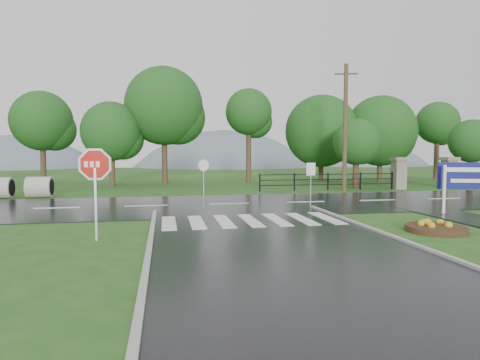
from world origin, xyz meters
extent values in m
plane|color=#25521B|center=(0.00, 0.00, 0.00)|extent=(120.00, 120.00, 0.00)
cube|color=black|center=(0.00, 10.00, 0.00)|extent=(90.00, 8.00, 0.04)
cube|color=black|center=(8.50, 4.00, 0.00)|extent=(2.20, 11.00, 0.04)
cube|color=silver|center=(-3.00, 5.00, 0.06)|extent=(0.50, 2.80, 0.02)
cube|color=silver|center=(-2.00, 5.00, 0.06)|extent=(0.50, 2.80, 0.02)
cube|color=silver|center=(-1.00, 5.00, 0.06)|extent=(0.50, 2.80, 0.02)
cube|color=silver|center=(0.00, 5.00, 0.06)|extent=(0.50, 2.80, 0.02)
cube|color=silver|center=(1.00, 5.00, 0.06)|extent=(0.50, 2.80, 0.02)
cube|color=silver|center=(2.00, 5.00, 0.06)|extent=(0.50, 2.80, 0.02)
cube|color=silver|center=(3.00, 5.00, 0.06)|extent=(0.50, 2.80, 0.02)
cube|color=#A3A39B|center=(-3.55, -4.00, 0.00)|extent=(0.15, 24.00, 0.12)
cube|color=gray|center=(13.00, 16.00, 1.00)|extent=(0.80, 0.80, 2.00)
cube|color=#6B6659|center=(13.00, 16.00, 2.12)|extent=(1.00, 1.00, 0.24)
cube|color=gray|center=(17.00, 16.00, 1.00)|extent=(0.80, 0.80, 2.00)
cube|color=#6B6659|center=(17.00, 16.00, 2.12)|extent=(1.00, 1.00, 0.24)
cube|color=black|center=(7.75, 16.00, 0.40)|extent=(9.50, 0.05, 0.05)
cube|color=black|center=(7.75, 16.00, 0.75)|extent=(9.50, 0.05, 0.05)
cube|color=black|center=(7.75, 16.00, 1.10)|extent=(9.50, 0.05, 0.05)
cube|color=black|center=(3.00, 16.00, 0.60)|extent=(0.08, 0.08, 1.20)
cube|color=black|center=(12.50, 16.00, 0.60)|extent=(0.08, 0.08, 1.20)
cube|color=black|center=(17.50, 16.00, 0.60)|extent=(0.08, 0.08, 1.20)
sphere|color=slate|center=(-28.00, 65.00, -14.40)|extent=(40.00, 40.00, 40.00)
sphere|color=slate|center=(8.00, 65.00, -17.28)|extent=(48.00, 48.00, 48.00)
sphere|color=slate|center=(36.00, 65.00, -12.96)|extent=(36.00, 36.00, 36.00)
cylinder|color=#9E9B93|center=(-10.14, 15.00, 0.60)|extent=(1.30, 1.20, 1.20)
cube|color=#939399|center=(-5.11, 2.71, 1.07)|extent=(0.06, 0.06, 2.14)
cylinder|color=white|center=(-5.11, 2.72, 2.25)|extent=(1.29, 0.07, 1.29)
cylinder|color=red|center=(-5.11, 2.71, 2.25)|extent=(1.12, 0.08, 1.12)
cube|color=silver|center=(8.31, 5.27, 1.03)|extent=(0.13, 0.13, 2.07)
cube|color=#0E115A|center=(9.45, 5.27, 1.60)|extent=(2.36, 0.87, 1.14)
cube|color=white|center=(9.45, 5.23, 1.86)|extent=(1.86, 0.65, 0.19)
cube|color=white|center=(9.45, 5.23, 1.39)|extent=(1.37, 0.48, 0.15)
cylinder|color=#332111|center=(5.57, 2.06, 0.09)|extent=(1.90, 1.90, 0.19)
cube|color=#939399|center=(3.47, 7.95, 0.99)|extent=(0.04, 0.04, 1.98)
cube|color=white|center=(3.47, 7.93, 1.82)|extent=(0.46, 0.12, 0.57)
cylinder|color=#939399|center=(-1.37, 8.81, 1.05)|extent=(0.06, 0.06, 2.10)
cylinder|color=white|center=(-1.37, 8.79, 2.00)|extent=(0.50, 0.19, 0.53)
cylinder|color=#473523|center=(8.69, 15.50, 4.19)|extent=(0.28, 0.28, 8.38)
cube|color=brown|center=(8.69, 15.50, 7.73)|extent=(1.45, 0.51, 0.09)
cylinder|color=#3D2B1C|center=(10.52, 17.50, 1.39)|extent=(0.41, 0.41, 2.78)
sphere|color=#164716|center=(10.52, 17.50, 3.34)|extent=(3.35, 3.35, 3.35)
cylinder|color=#3D2B1C|center=(20.00, 17.50, 1.44)|extent=(0.45, 0.45, 2.87)
sphere|color=#164716|center=(20.00, 17.50, 3.45)|extent=(3.29, 3.29, 3.29)
camera|label=1|loc=(-3.13, -9.46, 2.60)|focal=30.00mm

